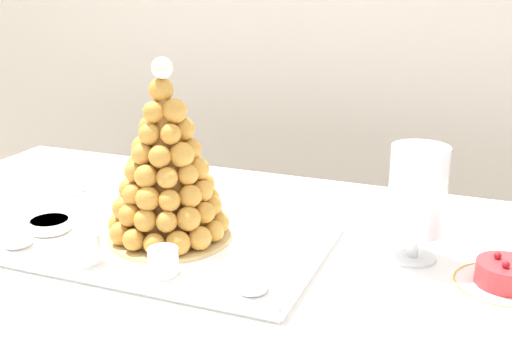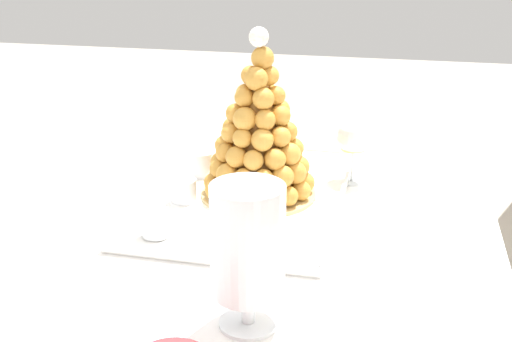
{
  "view_description": "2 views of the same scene",
  "coord_description": "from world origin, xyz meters",
  "px_view_note": "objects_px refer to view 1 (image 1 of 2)",
  "views": [
    {
      "loc": [
        0.5,
        -1.09,
        1.28
      ],
      "look_at": [
        0.09,
        -0.04,
        0.92
      ],
      "focal_mm": 44.85,
      "sensor_mm": 36.0,
      "label": 1
    },
    {
      "loc": [
        1.17,
        0.3,
        1.29
      ],
      "look_at": [
        -0.02,
        0.01,
        0.83
      ],
      "focal_mm": 44.36,
      "sensor_mm": 36.0,
      "label": 2
    }
  ],
  "objects_px": {
    "dessert_cup_left": "(17,234)",
    "dessert_cup_mid_right": "(252,277)",
    "croquembouche": "(167,171)",
    "dessert_cup_mid_left": "(85,249)",
    "wine_glass": "(152,158)",
    "dessert_cup_centre": "(163,262)",
    "serving_tray": "(160,241)",
    "macaron_goblet": "(418,193)",
    "fruit_tart_plate": "(505,278)",
    "creme_brulee_ramekin": "(50,224)"
  },
  "relations": [
    {
      "from": "dessert_cup_centre",
      "to": "dessert_cup_mid_right",
      "type": "bearing_deg",
      "value": 1.3
    },
    {
      "from": "dessert_cup_mid_left",
      "to": "wine_glass",
      "type": "height_order",
      "value": "wine_glass"
    },
    {
      "from": "dessert_cup_mid_left",
      "to": "dessert_cup_centre",
      "type": "relative_size",
      "value": 1.05
    },
    {
      "from": "dessert_cup_left",
      "to": "wine_glass",
      "type": "bearing_deg",
      "value": 70.52
    },
    {
      "from": "croquembouche",
      "to": "dessert_cup_centre",
      "type": "bearing_deg",
      "value": -64.87
    },
    {
      "from": "dessert_cup_mid_left",
      "to": "fruit_tart_plate",
      "type": "xyz_separation_m",
      "value": [
        0.75,
        0.2,
        -0.02
      ]
    },
    {
      "from": "fruit_tart_plate",
      "to": "serving_tray",
      "type": "bearing_deg",
      "value": -174.96
    },
    {
      "from": "serving_tray",
      "to": "macaron_goblet",
      "type": "xyz_separation_m",
      "value": [
        0.5,
        0.12,
        0.13
      ]
    },
    {
      "from": "serving_tray",
      "to": "fruit_tart_plate",
      "type": "distance_m",
      "value": 0.67
    },
    {
      "from": "dessert_cup_mid_left",
      "to": "macaron_goblet",
      "type": "height_order",
      "value": "macaron_goblet"
    },
    {
      "from": "creme_brulee_ramekin",
      "to": "macaron_goblet",
      "type": "relative_size",
      "value": 0.39
    },
    {
      "from": "serving_tray",
      "to": "dessert_cup_mid_right",
      "type": "distance_m",
      "value": 0.29
    },
    {
      "from": "dessert_cup_mid_right",
      "to": "creme_brulee_ramekin",
      "type": "xyz_separation_m",
      "value": [
        -0.51,
        0.09,
        -0.01
      ]
    },
    {
      "from": "dessert_cup_centre",
      "to": "fruit_tart_plate",
      "type": "bearing_deg",
      "value": 18.06
    },
    {
      "from": "serving_tray",
      "to": "dessert_cup_mid_left",
      "type": "bearing_deg",
      "value": -118.87
    },
    {
      "from": "croquembouche",
      "to": "dessert_cup_centre",
      "type": "distance_m",
      "value": 0.21
    },
    {
      "from": "wine_glass",
      "to": "dessert_cup_centre",
      "type": "bearing_deg",
      "value": -57.45
    },
    {
      "from": "fruit_tart_plate",
      "to": "croquembouche",
      "type": "bearing_deg",
      "value": -176.71
    },
    {
      "from": "croquembouche",
      "to": "wine_glass",
      "type": "distance_m",
      "value": 0.25
    },
    {
      "from": "croquembouche",
      "to": "dessert_cup_left",
      "type": "xyz_separation_m",
      "value": [
        -0.27,
        -0.15,
        -0.12
      ]
    },
    {
      "from": "croquembouche",
      "to": "dessert_cup_mid_left",
      "type": "relative_size",
      "value": 6.3
    },
    {
      "from": "serving_tray",
      "to": "dessert_cup_centre",
      "type": "height_order",
      "value": "dessert_cup_centre"
    },
    {
      "from": "dessert_cup_mid_right",
      "to": "croquembouche",
      "type": "bearing_deg",
      "value": 148.63
    },
    {
      "from": "dessert_cup_mid_left",
      "to": "creme_brulee_ramekin",
      "type": "height_order",
      "value": "dessert_cup_mid_left"
    },
    {
      "from": "dessert_cup_left",
      "to": "dessert_cup_mid_right",
      "type": "xyz_separation_m",
      "value": [
        0.52,
        -0.0,
        0.0
      ]
    },
    {
      "from": "dessert_cup_mid_left",
      "to": "creme_brulee_ramekin",
      "type": "bearing_deg",
      "value": 147.58
    },
    {
      "from": "dessert_cup_mid_right",
      "to": "wine_glass",
      "type": "relative_size",
      "value": 0.36
    },
    {
      "from": "dessert_cup_left",
      "to": "macaron_goblet",
      "type": "bearing_deg",
      "value": 17.72
    },
    {
      "from": "macaron_goblet",
      "to": "dessert_cup_mid_right",
      "type": "bearing_deg",
      "value": -134.5
    },
    {
      "from": "dessert_cup_left",
      "to": "dessert_cup_mid_left",
      "type": "xyz_separation_m",
      "value": [
        0.18,
        -0.02,
        0.0
      ]
    },
    {
      "from": "macaron_goblet",
      "to": "fruit_tart_plate",
      "type": "distance_m",
      "value": 0.22
    },
    {
      "from": "serving_tray",
      "to": "wine_glass",
      "type": "distance_m",
      "value": 0.28
    },
    {
      "from": "dessert_cup_left",
      "to": "macaron_goblet",
      "type": "height_order",
      "value": "macaron_goblet"
    },
    {
      "from": "serving_tray",
      "to": "fruit_tart_plate",
      "type": "bearing_deg",
      "value": 5.04
    },
    {
      "from": "dessert_cup_centre",
      "to": "wine_glass",
      "type": "xyz_separation_m",
      "value": [
        -0.22,
        0.35,
        0.08
      ]
    },
    {
      "from": "macaron_goblet",
      "to": "wine_glass",
      "type": "xyz_separation_m",
      "value": [
        -0.64,
        0.1,
        -0.03
      ]
    },
    {
      "from": "dessert_cup_left",
      "to": "fruit_tart_plate",
      "type": "distance_m",
      "value": 0.95
    },
    {
      "from": "creme_brulee_ramekin",
      "to": "dessert_cup_mid_right",
      "type": "bearing_deg",
      "value": -10.41
    },
    {
      "from": "creme_brulee_ramekin",
      "to": "fruit_tart_plate",
      "type": "bearing_deg",
      "value": 5.87
    },
    {
      "from": "dessert_cup_centre",
      "to": "dessert_cup_mid_left",
      "type": "bearing_deg",
      "value": -176.06
    },
    {
      "from": "fruit_tart_plate",
      "to": "dessert_cup_mid_right",
      "type": "bearing_deg",
      "value": -155.62
    },
    {
      "from": "serving_tray",
      "to": "dessert_cup_centre",
      "type": "relative_size",
      "value": 11.98
    },
    {
      "from": "dessert_cup_mid_left",
      "to": "wine_glass",
      "type": "distance_m",
      "value": 0.37
    },
    {
      "from": "serving_tray",
      "to": "macaron_goblet",
      "type": "relative_size",
      "value": 2.97
    },
    {
      "from": "croquembouche",
      "to": "macaron_goblet",
      "type": "xyz_separation_m",
      "value": [
        0.49,
        0.1,
        -0.02
      ]
    },
    {
      "from": "croquembouche",
      "to": "macaron_goblet",
      "type": "relative_size",
      "value": 1.64
    },
    {
      "from": "croquembouche",
      "to": "wine_glass",
      "type": "relative_size",
      "value": 2.38
    },
    {
      "from": "macaron_goblet",
      "to": "fruit_tart_plate",
      "type": "bearing_deg",
      "value": -19.09
    },
    {
      "from": "serving_tray",
      "to": "dessert_cup_mid_left",
      "type": "distance_m",
      "value": 0.17
    },
    {
      "from": "dessert_cup_centre",
      "to": "fruit_tart_plate",
      "type": "xyz_separation_m",
      "value": [
        0.59,
        0.19,
        -0.01
      ]
    }
  ]
}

